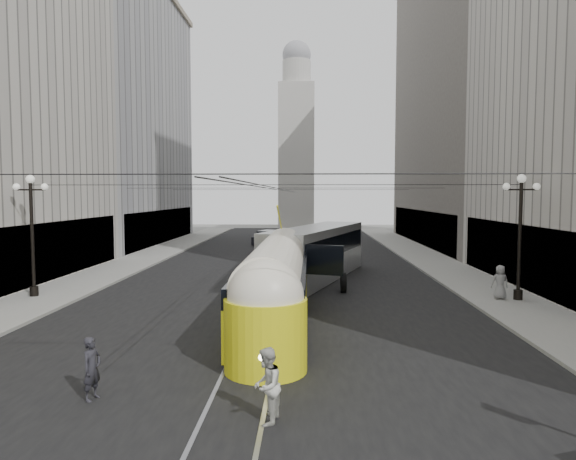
# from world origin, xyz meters

# --- Properties ---
(road) EXTENTS (20.00, 85.00, 0.02)m
(road) POSITION_xyz_m (0.00, 32.50, 0.00)
(road) COLOR black
(road) RESTS_ON ground
(sidewalk_left) EXTENTS (4.00, 72.00, 0.15)m
(sidewalk_left) POSITION_xyz_m (-12.00, 36.00, 0.07)
(sidewalk_left) COLOR gray
(sidewalk_left) RESTS_ON ground
(sidewalk_right) EXTENTS (4.00, 72.00, 0.15)m
(sidewalk_right) POSITION_xyz_m (12.00, 36.00, 0.07)
(sidewalk_right) COLOR gray
(sidewalk_right) RESTS_ON ground
(rail_left) EXTENTS (0.12, 85.00, 0.04)m
(rail_left) POSITION_xyz_m (-0.75, 32.50, 0.00)
(rail_left) COLOR gray
(rail_left) RESTS_ON ground
(rail_right) EXTENTS (0.12, 85.00, 0.04)m
(rail_right) POSITION_xyz_m (0.75, 32.50, 0.00)
(rail_right) COLOR gray
(rail_right) RESTS_ON ground
(building_left_far) EXTENTS (12.60, 28.60, 28.60)m
(building_left_far) POSITION_xyz_m (-19.99, 48.00, 14.31)
(building_left_far) COLOR #999999
(building_left_far) RESTS_ON ground
(building_right_far) EXTENTS (12.60, 32.60, 32.60)m
(building_right_far) POSITION_xyz_m (20.00, 48.00, 16.31)
(building_right_far) COLOR #514C47
(building_right_far) RESTS_ON ground
(distant_tower) EXTENTS (6.00, 6.00, 31.36)m
(distant_tower) POSITION_xyz_m (0.00, 80.00, 14.97)
(distant_tower) COLOR #B2AFA8
(distant_tower) RESTS_ON ground
(lamppost_left_mid) EXTENTS (1.86, 0.44, 6.37)m
(lamppost_left_mid) POSITION_xyz_m (-12.60, 18.00, 3.74)
(lamppost_left_mid) COLOR black
(lamppost_left_mid) RESTS_ON sidewalk_left
(lamppost_right_mid) EXTENTS (1.86, 0.44, 6.37)m
(lamppost_right_mid) POSITION_xyz_m (12.60, 18.00, 3.74)
(lamppost_right_mid) COLOR black
(lamppost_right_mid) RESTS_ON sidewalk_right
(catenary) EXTENTS (25.00, 72.00, 0.23)m
(catenary) POSITION_xyz_m (0.12, 31.49, 5.88)
(catenary) COLOR black
(catenary) RESTS_ON ground
(streetcar) EXTENTS (2.70, 16.38, 3.59)m
(streetcar) POSITION_xyz_m (0.50, 14.23, 1.75)
(streetcar) COLOR yellow
(streetcar) RESTS_ON ground
(city_bus) EXTENTS (6.95, 13.91, 3.41)m
(city_bus) POSITION_xyz_m (2.47, 24.79, 1.87)
(city_bus) COLOR #B3B7B9
(city_bus) RESTS_ON ground
(sedan_white_far) EXTENTS (1.96, 4.37, 1.36)m
(sedan_white_far) POSITION_xyz_m (3.75, 42.20, 0.61)
(sedan_white_far) COLOR white
(sedan_white_far) RESTS_ON ground
(sedan_dark_far) EXTENTS (3.46, 5.20, 1.52)m
(sedan_dark_far) POSITION_xyz_m (-2.40, 48.09, 0.69)
(sedan_dark_far) COLOR black
(sedan_dark_far) RESTS_ON ground
(pedestrian_crossing_a) EXTENTS (0.57, 0.72, 1.71)m
(pedestrian_crossing_a) POSITION_xyz_m (-3.93, 4.95, 0.86)
(pedestrian_crossing_a) COLOR #232228
(pedestrian_crossing_a) RESTS_ON ground
(pedestrian_crossing_b) EXTENTS (0.85, 1.01, 1.84)m
(pedestrian_crossing_b) POSITION_xyz_m (0.86, 3.72, 0.92)
(pedestrian_crossing_b) COLOR beige
(pedestrian_crossing_b) RESTS_ON ground
(pedestrian_sidewalk_right) EXTENTS (0.86, 0.53, 1.75)m
(pedestrian_sidewalk_right) POSITION_xyz_m (11.72, 18.09, 1.02)
(pedestrian_sidewalk_right) COLOR gray
(pedestrian_sidewalk_right) RESTS_ON sidewalk_right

